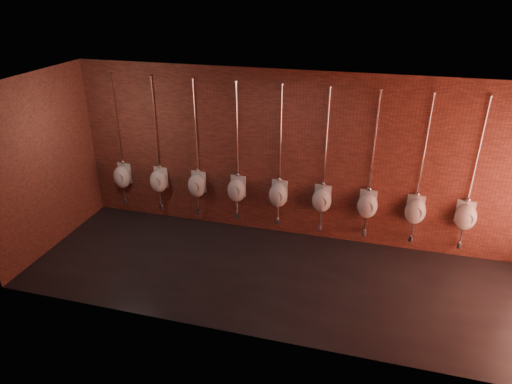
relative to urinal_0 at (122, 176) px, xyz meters
The scene contains 11 objects.
ground 3.93m from the urinal_0, 20.97° to the right, with size 8.50×8.50×0.00m, color black.
room_shell 4.00m from the urinal_0, 20.97° to the right, with size 8.54×3.04×3.22m.
urinal_0 is the anchor object (origin of this frame).
urinal_1 0.83m from the urinal_0, ahead, with size 0.41×0.37×2.72m.
urinal_2 1.66m from the urinal_0, ahead, with size 0.41×0.37×2.72m.
urinal_3 2.49m from the urinal_0, ahead, with size 0.41×0.37×2.72m.
urinal_4 3.32m from the urinal_0, ahead, with size 0.41×0.37×2.72m.
urinal_5 4.16m from the urinal_0, ahead, with size 0.41×0.37×2.72m.
urinal_6 4.99m from the urinal_0, ahead, with size 0.41×0.37×2.72m.
urinal_7 5.82m from the urinal_0, ahead, with size 0.41×0.37×2.72m.
urinal_8 6.65m from the urinal_0, ahead, with size 0.41×0.37×2.72m.
Camera 1 is at (1.40, -6.28, 4.64)m, focal length 32.00 mm.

